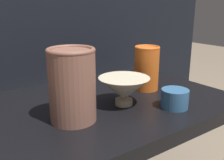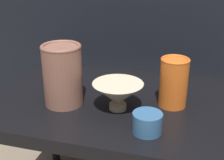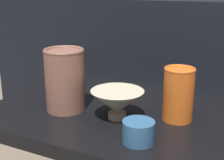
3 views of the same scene
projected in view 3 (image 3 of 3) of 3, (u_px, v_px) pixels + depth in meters
table at (119, 124)px, 0.98m from camera, size 0.78×0.55×0.49m
couch_backdrop at (173, 83)px, 1.51m from camera, size 1.76×0.50×0.80m
bowl at (117, 102)px, 0.88m from camera, size 0.15×0.15×0.09m
vase_textured_left at (65, 79)px, 0.94m from camera, size 0.12×0.12×0.19m
vase_colorful_right at (178, 93)px, 0.87m from camera, size 0.09×0.09×0.15m
cup at (138, 132)px, 0.76m from camera, size 0.08×0.08×0.06m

